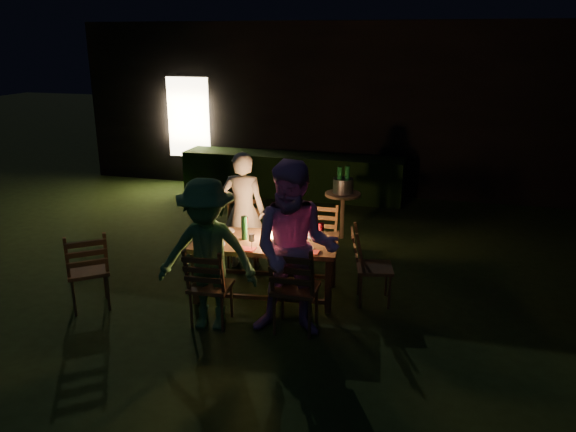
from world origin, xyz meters
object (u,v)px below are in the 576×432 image
(chair_end, at_px, (372,279))
(ice_bucket, at_px, (343,186))
(person_house_side, at_px, (243,210))
(person_opp_right, at_px, (295,250))
(bottle_bucket_a, at_px, (339,183))
(bottle_table, at_px, (244,228))
(chair_spare, at_px, (89,284))
(lantern, at_px, (271,226))
(bottle_bucket_b, at_px, (347,182))
(chair_far_right, at_px, (319,252))
(side_table, at_px, (343,198))
(person_opp_left, at_px, (207,255))
(chair_far_left, at_px, (243,247))
(chair_near_right, at_px, (295,303))
(dining_table, at_px, (266,246))
(chair_near_left, at_px, (211,299))

(chair_end, xyz_separation_m, ice_bucket, (-0.72, 2.02, 0.54))
(person_house_side, distance_m, person_opp_right, 1.88)
(person_opp_right, height_order, bottle_bucket_a, person_opp_right)
(person_opp_right, distance_m, bottle_table, 1.08)
(chair_spare, distance_m, lantern, 2.12)
(person_house_side, distance_m, ice_bucket, 1.77)
(person_opp_right, height_order, bottle_bucket_b, person_opp_right)
(chair_far_right, bearing_deg, side_table, -92.12)
(lantern, bearing_deg, bottle_bucket_a, 78.89)
(chair_far_right, distance_m, person_opp_right, 1.71)
(chair_far_right, xyz_separation_m, person_opp_left, (-0.80, -1.70, 0.53))
(chair_far_left, xyz_separation_m, chair_far_right, (1.00, 0.12, -0.02))
(chair_near_right, distance_m, side_table, 2.90)
(dining_table, relative_size, chair_spare, 1.79)
(person_opp_right, bearing_deg, ice_bucket, 83.75)
(chair_end, bearing_deg, lantern, -97.33)
(chair_spare, bearing_deg, chair_near_right, -34.87)
(side_table, bearing_deg, chair_far_left, -125.48)
(person_opp_right, relative_size, person_opp_left, 1.13)
(chair_far_right, relative_size, side_table, 1.25)
(chair_near_right, xyz_separation_m, bottle_bucket_a, (-0.09, 2.84, 0.57))
(chair_far_right, distance_m, ice_bucket, 1.45)
(chair_spare, height_order, bottle_bucket_b, bottle_bucket_b)
(person_house_side, height_order, bottle_bucket_a, person_house_side)
(side_table, relative_size, ice_bucket, 2.37)
(lantern, bearing_deg, chair_far_right, 62.21)
(chair_near_left, bearing_deg, bottle_bucket_a, 71.08)
(chair_far_right, distance_m, side_table, 1.39)
(person_house_side, relative_size, side_table, 2.18)
(person_opp_right, bearing_deg, person_house_side, 118.76)
(ice_bucket, xyz_separation_m, bottle_bucket_a, (-0.05, -0.04, 0.05))
(bottle_bucket_a, bearing_deg, dining_table, -101.94)
(chair_near_right, relative_size, lantern, 2.87)
(bottle_bucket_a, bearing_deg, person_opp_left, -104.83)
(person_opp_left, bearing_deg, bottle_table, 76.29)
(chair_spare, relative_size, side_table, 1.37)
(person_opp_left, xyz_separation_m, bottle_bucket_b, (0.90, 3.09, 0.07))
(chair_far_left, distance_m, bottle_bucket_a, 1.84)
(ice_bucket, bearing_deg, person_opp_left, -105.52)
(chair_far_right, bearing_deg, bottle_bucket_a, -89.99)
(chair_far_right, xyz_separation_m, lantern, (-0.41, -0.78, 0.57))
(chair_end, bearing_deg, bottle_bucket_b, -174.02)
(chair_near_left, distance_m, bottle_table, 0.96)
(lantern, bearing_deg, side_table, 77.80)
(chair_far_left, xyz_separation_m, side_table, (1.05, 1.47, 0.34))
(chair_far_right, bearing_deg, chair_near_right, 93.29)
(chair_end, bearing_deg, ice_bucket, -172.42)
(bottle_bucket_b, bearing_deg, chair_near_right, -90.22)
(dining_table, bearing_deg, chair_near_right, -59.84)
(chair_end, bearing_deg, chair_spare, -83.66)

